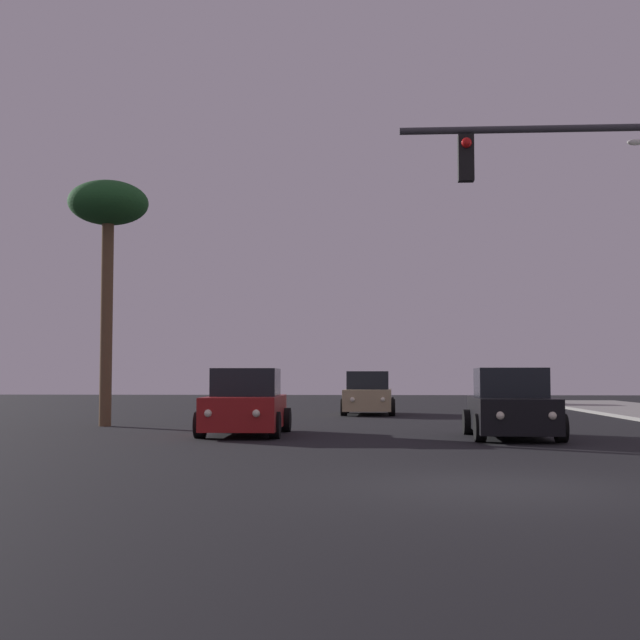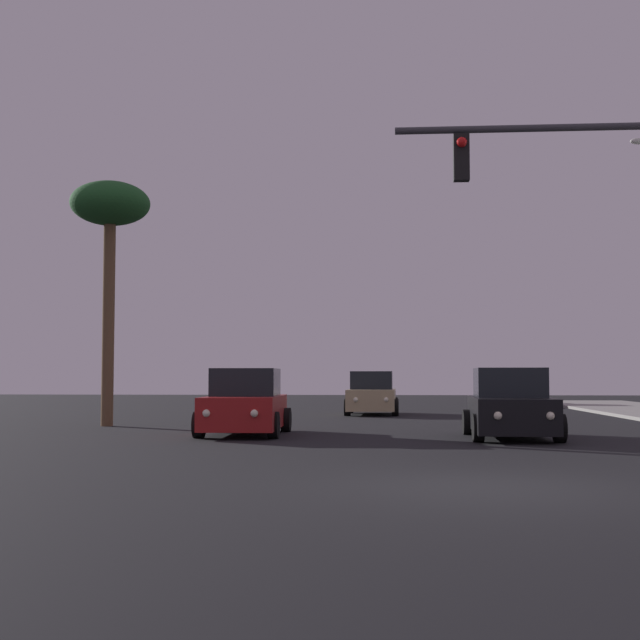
{
  "view_description": "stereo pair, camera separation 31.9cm",
  "coord_description": "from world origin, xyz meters",
  "px_view_note": "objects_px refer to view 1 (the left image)",
  "views": [
    {
      "loc": [
        -1.64,
        -12.12,
        1.47
      ],
      "look_at": [
        -3.13,
        11.75,
        2.99
      ],
      "focal_mm": 50.0,
      "sensor_mm": 36.0,
      "label": 1
    },
    {
      "loc": [
        -1.32,
        -12.09,
        1.47
      ],
      "look_at": [
        -3.13,
        11.75,
        2.99
      ],
      "focal_mm": 50.0,
      "sensor_mm": 36.0,
      "label": 2
    }
  ],
  "objects_px": {
    "palm_tree_near": "(108,214)",
    "car_red": "(246,405)",
    "car_black": "(511,406)",
    "car_tan": "(368,395)",
    "car_grey": "(498,391)"
  },
  "relations": [
    {
      "from": "palm_tree_near",
      "to": "car_red",
      "type": "bearing_deg",
      "value": -37.35
    },
    {
      "from": "car_red",
      "to": "palm_tree_near",
      "type": "xyz_separation_m",
      "value": [
        -4.74,
        3.62,
        5.6
      ]
    },
    {
      "from": "car_grey",
      "to": "car_tan",
      "type": "distance_m",
      "value": 12.9
    },
    {
      "from": "car_red",
      "to": "palm_tree_near",
      "type": "relative_size",
      "value": 0.59
    },
    {
      "from": "car_black",
      "to": "car_red",
      "type": "distance_m",
      "value": 6.59
    },
    {
      "from": "car_red",
      "to": "car_tan",
      "type": "relative_size",
      "value": 1.0
    },
    {
      "from": "car_black",
      "to": "car_tan",
      "type": "distance_m",
      "value": 13.73
    },
    {
      "from": "car_tan",
      "to": "palm_tree_near",
      "type": "bearing_deg",
      "value": 49.93
    },
    {
      "from": "car_red",
      "to": "car_tan",
      "type": "height_order",
      "value": "same"
    },
    {
      "from": "car_black",
      "to": "car_red",
      "type": "xyz_separation_m",
      "value": [
        -6.54,
        0.82,
        0.0
      ]
    },
    {
      "from": "car_red",
      "to": "car_grey",
      "type": "relative_size",
      "value": 1.0
    },
    {
      "from": "car_black",
      "to": "car_tan",
      "type": "relative_size",
      "value": 1.0
    },
    {
      "from": "car_black",
      "to": "palm_tree_near",
      "type": "distance_m",
      "value": 13.36
    },
    {
      "from": "car_black",
      "to": "car_red",
      "type": "relative_size",
      "value": 1.0
    },
    {
      "from": "car_grey",
      "to": "palm_tree_near",
      "type": "relative_size",
      "value": 0.59
    }
  ]
}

